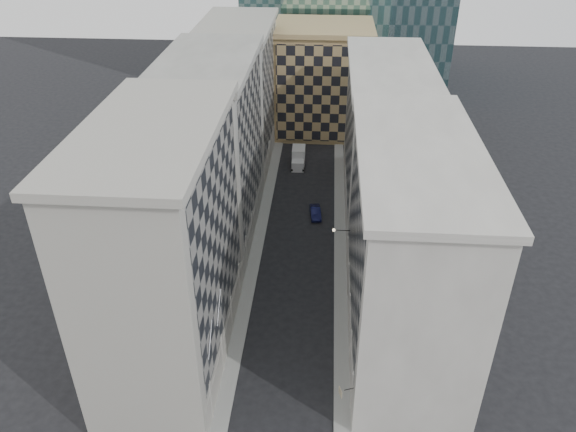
% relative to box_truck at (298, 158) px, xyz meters
% --- Properties ---
extents(sidewalk_west, '(1.50, 100.00, 0.15)m').
position_rel_box_truck_xyz_m(sidewalk_west, '(-3.91, -22.71, -1.13)').
color(sidewalk_west, gray).
rests_on(sidewalk_west, ground).
extents(sidewalk_east, '(1.50, 100.00, 0.15)m').
position_rel_box_truck_xyz_m(sidewalk_east, '(6.59, -22.71, -1.13)').
color(sidewalk_east, gray).
rests_on(sidewalk_east, ground).
extents(bldg_left_a, '(10.80, 22.80, 23.70)m').
position_rel_box_truck_xyz_m(bldg_left_a, '(-9.54, -41.71, 10.62)').
color(bldg_left_a, '#A39F93').
rests_on(bldg_left_a, ground).
extents(bldg_left_b, '(10.80, 22.80, 22.70)m').
position_rel_box_truck_xyz_m(bldg_left_b, '(-9.54, -19.71, 10.12)').
color(bldg_left_b, gray).
rests_on(bldg_left_b, ground).
extents(bldg_left_c, '(10.80, 22.80, 21.70)m').
position_rel_box_truck_xyz_m(bldg_left_c, '(-9.54, 2.29, 9.62)').
color(bldg_left_c, '#A39F93').
rests_on(bldg_left_c, ground).
extents(bldg_right_a, '(10.80, 26.80, 20.70)m').
position_rel_box_truck_xyz_m(bldg_right_a, '(12.22, -37.71, 9.11)').
color(bldg_right_a, '#AAA59C').
rests_on(bldg_right_a, ground).
extents(bldg_right_b, '(10.80, 28.80, 19.70)m').
position_rel_box_truck_xyz_m(bldg_right_b, '(12.24, -10.71, 8.64)').
color(bldg_right_b, '#AAA59C').
rests_on(bldg_right_b, ground).
extents(tan_block, '(16.80, 14.80, 18.80)m').
position_rel_box_truck_xyz_m(tan_block, '(3.34, 15.19, 8.23)').
color(tan_block, tan).
rests_on(tan_block, ground).
extents(flagpoles_left, '(0.10, 6.33, 2.33)m').
position_rel_box_truck_xyz_m(flagpoles_left, '(-4.56, -46.71, 6.79)').
color(flagpoles_left, gray).
rests_on(flagpoles_left, ground).
extents(bracket_lamp, '(1.98, 0.36, 0.36)m').
position_rel_box_truck_xyz_m(bracket_lamp, '(5.72, -28.71, 4.99)').
color(bracket_lamp, black).
rests_on(bracket_lamp, ground).
extents(box_truck, '(2.11, 5.08, 2.78)m').
position_rel_box_truck_xyz_m(box_truck, '(0.00, 0.00, 0.00)').
color(box_truck, silver).
rests_on(box_truck, ground).
extents(dark_car, '(1.82, 4.03, 1.28)m').
position_rel_box_truck_xyz_m(dark_car, '(3.22, -15.78, -0.57)').
color(dark_car, '#0F123A').
rests_on(dark_car, ground).
extents(shop_sign, '(1.27, 0.73, 0.83)m').
position_rel_box_truck_xyz_m(shop_sign, '(6.30, -49.71, 2.63)').
color(shop_sign, black).
rests_on(shop_sign, ground).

